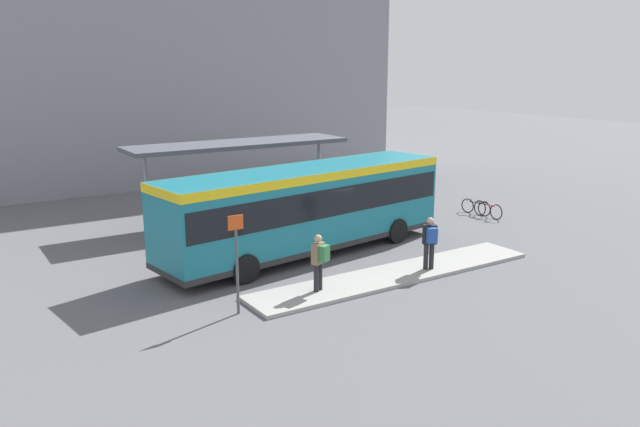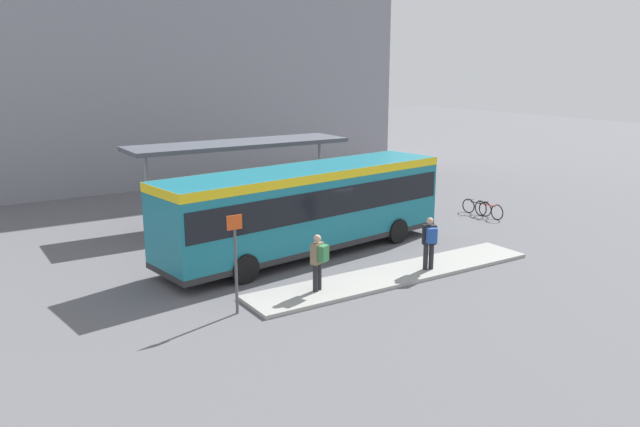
% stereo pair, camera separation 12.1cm
% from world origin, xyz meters
% --- Properties ---
extents(ground_plane, '(120.00, 120.00, 0.00)m').
position_xyz_m(ground_plane, '(0.00, 0.00, 0.00)').
color(ground_plane, '#5B5B60').
extents(curb_island, '(10.46, 1.80, 0.12)m').
position_xyz_m(curb_island, '(1.08, -3.76, 0.06)').
color(curb_island, '#9E9E99').
rests_on(curb_island, ground_plane).
extents(city_bus, '(11.59, 4.07, 3.15)m').
position_xyz_m(city_bus, '(0.01, 0.00, 1.84)').
color(city_bus, '#197284').
rests_on(city_bus, ground_plane).
extents(pedestrian_waiting, '(0.52, 0.55, 1.75)m').
position_xyz_m(pedestrian_waiting, '(2.22, -4.06, 1.13)').
color(pedestrian_waiting, '#232328').
rests_on(pedestrian_waiting, curb_island).
extents(pedestrian_companion, '(0.52, 0.55, 1.73)m').
position_xyz_m(pedestrian_companion, '(-1.90, -3.79, 1.11)').
color(pedestrian_companion, '#232328').
rests_on(pedestrian_companion, curb_island).
extents(bicycle_red, '(0.48, 1.66, 0.71)m').
position_xyz_m(bicycle_red, '(9.70, 0.23, 0.36)').
color(bicycle_red, black).
rests_on(bicycle_red, ground_plane).
extents(bicycle_black, '(0.48, 1.58, 0.69)m').
position_xyz_m(bicycle_black, '(9.70, 0.95, 0.35)').
color(bicycle_black, black).
rests_on(bicycle_black, ground_plane).
extents(station_shelter, '(9.74, 2.58, 3.45)m').
position_xyz_m(station_shelter, '(0.22, 5.97, 3.30)').
color(station_shelter, '#4C515B').
rests_on(station_shelter, ground_plane).
extents(potted_planter_near_shelter, '(0.71, 0.71, 1.25)m').
position_xyz_m(potted_planter_near_shelter, '(-1.05, 3.69, 0.66)').
color(potted_planter_near_shelter, slate).
rests_on(potted_planter_near_shelter, ground_plane).
extents(potted_planter_far_side, '(0.85, 0.85, 1.32)m').
position_xyz_m(potted_planter_far_side, '(3.19, 3.81, 0.69)').
color(potted_planter_far_side, slate).
rests_on(potted_planter_far_side, ground_plane).
extents(platform_sign, '(0.44, 0.08, 2.80)m').
position_xyz_m(platform_sign, '(-4.58, -3.81, 1.56)').
color(platform_sign, '#4C4C51').
rests_on(platform_sign, ground_plane).
extents(station_building, '(29.95, 14.78, 18.73)m').
position_xyz_m(station_building, '(0.47, 22.11, 9.37)').
color(station_building, gray).
rests_on(station_building, ground_plane).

